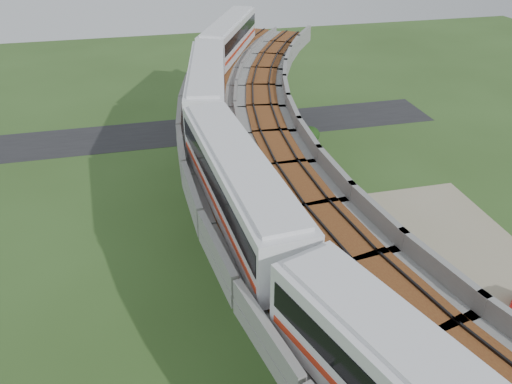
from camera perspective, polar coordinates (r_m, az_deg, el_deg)
ground at (r=37.39m, az=-0.21°, el=-11.34°), size 160.00×160.00×0.00m
dirt_lot at (r=40.80m, az=20.28°, el=-9.42°), size 18.00×26.00×0.04m
asphalt_road at (r=62.56m, az=-6.53°, el=7.06°), size 60.00×8.00×0.03m
viaduct at (r=32.97m, az=6.28°, el=1.49°), size 19.58×73.98×11.40m
metro_train at (r=32.27m, az=-0.37°, el=7.48°), size 11.50×61.30×3.64m
fence at (r=39.73m, az=13.76°, el=-8.04°), size 3.87×38.73×1.50m
tree_0 at (r=56.49m, az=6.18°, el=6.52°), size 2.20×2.20×2.89m
tree_1 at (r=48.55m, az=6.49°, el=1.92°), size 1.89×1.89×2.57m
tree_2 at (r=39.65m, az=7.82°, el=-5.03°), size 1.84×1.84×2.85m
tree_3 at (r=33.16m, az=15.71°, el=-14.55°), size 2.89×2.89×3.37m
car_white at (r=33.98m, az=23.11°, el=-18.75°), size 2.47×3.41×1.08m
car_dark at (r=42.09m, az=13.14°, el=-5.68°), size 4.10×2.04×1.14m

